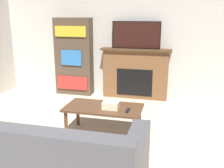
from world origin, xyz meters
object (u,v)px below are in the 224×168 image
coffee_table (103,110)px  tv (136,35)px  bookshelf (74,57)px  fireplace (135,73)px

coffee_table → tv: bearing=85.1°
bookshelf → tv: bearing=0.1°
coffee_table → bookshelf: bookshelf is taller
tv → bookshelf: bearing=-179.9°
fireplace → bookshelf: bookshelf is taller
fireplace → bookshelf: (-1.31, -0.02, 0.29)m
tv → bookshelf: (-1.31, -0.00, -0.47)m
tv → bookshelf: 1.39m
fireplace → coffee_table: (-0.15, -1.81, -0.14)m
bookshelf → coffee_table: bearing=-57.2°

